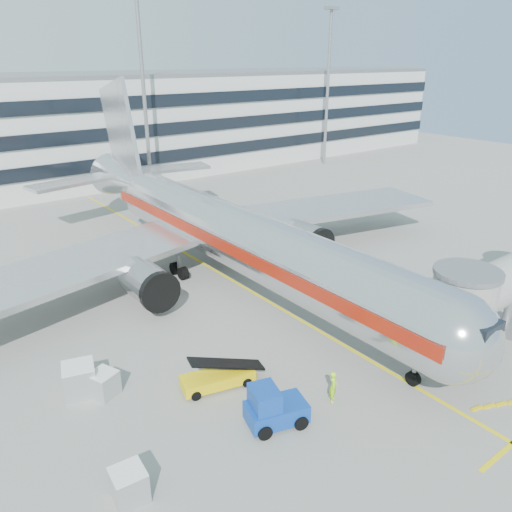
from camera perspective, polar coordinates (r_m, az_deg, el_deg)
ground at (r=35.83m, az=7.02°, el=-8.37°), size 180.00×180.00×0.00m
lead_in_line at (r=42.65m, az=-2.34°, el=-3.02°), size 0.25×70.00×0.01m
main_jet at (r=42.40m, az=-3.77°, el=2.95°), size 50.95×48.70×16.06m
terminal at (r=83.36m, az=-22.33°, el=13.29°), size 150.00×24.25×15.60m
light_mast_centre at (r=70.59m, az=-12.79°, el=18.86°), size 2.40×1.20×25.45m
light_mast_east at (r=90.47m, az=8.26°, el=19.70°), size 2.40×1.20×25.45m
belt_loader at (r=29.87m, az=-4.40°, el=-13.67°), size 4.59×2.53×2.14m
baggage_tug at (r=26.97m, az=1.93°, el=-16.99°), size 3.50×2.71×2.34m
cargo_container_left at (r=30.34m, az=-17.02°, el=-13.78°), size 1.80×1.80×1.46m
cargo_container_right at (r=30.76m, az=-19.52°, el=-13.15°), size 2.13×2.13×1.84m
cargo_container_front at (r=24.28m, az=-14.32°, el=-24.01°), size 1.53×1.53×1.51m
ramp_worker at (r=28.87m, az=8.81°, el=-14.52°), size 0.80×0.78×1.86m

